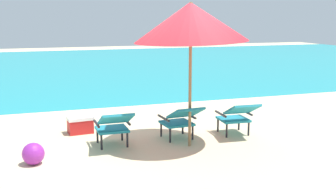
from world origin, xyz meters
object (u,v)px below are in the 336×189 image
at_px(lounge_chair_center, 181,119).
at_px(beach_umbrella_center, 191,22).
at_px(beach_ball, 33,154).
at_px(lounge_chair_left, 114,125).
at_px(lounge_chair_right, 237,115).
at_px(cooler_box, 80,125).

distance_m(lounge_chair_center, beach_umbrella_center, 1.73).
bearing_deg(beach_umbrella_center, beach_ball, -177.91).
height_order(lounge_chair_left, lounge_chair_right, same).
height_order(beach_umbrella_center, beach_ball, beach_umbrella_center).
bearing_deg(lounge_chair_right, lounge_chair_left, 179.08).
bearing_deg(lounge_chair_center, beach_ball, -170.30).
relative_size(lounge_chair_center, beach_umbrella_center, 0.37).
height_order(beach_ball, cooler_box, beach_ball).
height_order(lounge_chair_center, lounge_chair_right, same).
bearing_deg(lounge_chair_center, lounge_chair_right, -3.43).
xyz_separation_m(beach_umbrella_center, beach_ball, (-2.55, -0.09, -1.93)).
relative_size(lounge_chair_left, lounge_chair_center, 0.96).
height_order(lounge_chair_right, beach_ball, lounge_chair_right).
distance_m(lounge_chair_right, beach_umbrella_center, 2.01).
distance_m(beach_umbrella_center, beach_ball, 3.20).
bearing_deg(lounge_chair_center, beach_umbrella_center, -83.85).
relative_size(lounge_chair_right, beach_umbrella_center, 0.37).
bearing_deg(beach_ball, beach_umbrella_center, 2.09).
xyz_separation_m(lounge_chair_left, lounge_chair_right, (2.30, -0.04, 0.00)).
xyz_separation_m(lounge_chair_right, beach_ball, (-3.60, -0.36, -0.24)).
xyz_separation_m(lounge_chair_center, cooler_box, (-1.63, 1.08, -0.24)).
distance_m(lounge_chair_left, lounge_chair_right, 2.30).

